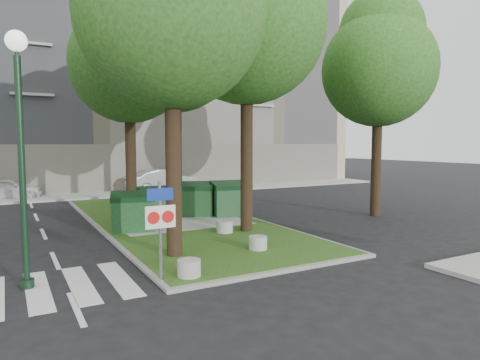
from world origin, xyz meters
TOP-DOWN VIEW (x-y plane):
  - ground at (0.00, 0.00)m, footprint 120.00×120.00m
  - median_island at (0.50, 8.00)m, footprint 6.00×16.00m
  - median_kerb at (0.50, 8.00)m, footprint 6.30×16.30m
  - building_sidewalk at (0.00, 18.50)m, footprint 42.00×3.00m
  - zebra_crossing at (-3.75, 1.50)m, footprint 5.00×3.00m
  - apartment_building at (0.00, 26.00)m, footprint 41.00×12.00m
  - tree_median_near_right at (2.09, 4.56)m, footprint 5.60×5.60m
  - tree_median_mid at (-0.91, 9.06)m, footprint 4.80×4.80m
  - tree_median_far at (2.29, 12.06)m, footprint 5.80×5.80m
  - tree_street_right at (9.09, 5.06)m, footprint 5.00×5.00m
  - dumpster_a at (-1.63, 6.44)m, footprint 1.75×1.42m
  - dumpster_b at (-0.03, 8.68)m, footprint 1.47×1.07m
  - dumpster_c at (1.57, 8.37)m, footprint 1.88×1.62m
  - dumpster_d at (3.00, 7.63)m, footprint 1.81×1.41m
  - bollard_left at (-1.87, 0.50)m, footprint 0.56×0.56m
  - bollard_right at (0.93, 1.93)m, footprint 0.55×0.55m
  - bollard_mid at (1.14, 4.56)m, footprint 0.58×0.58m
  - litter_bin at (2.68, 12.77)m, footprint 0.44×0.44m
  - street_lamp at (-5.30, 1.82)m, footprint 0.46×0.46m
  - traffic_sign_pole at (-2.51, 0.66)m, footprint 0.72×0.08m
  - car_white at (-5.59, 19.30)m, footprint 3.89×1.84m
  - car_silver at (3.50, 18.25)m, footprint 4.89×2.00m

SIDE VIEW (x-z plane):
  - ground at x=0.00m, z-range 0.00..0.00m
  - zebra_crossing at x=-3.75m, z-range 0.00..0.01m
  - median_kerb at x=0.50m, z-range 0.00..0.10m
  - median_island at x=0.50m, z-range 0.00..0.12m
  - building_sidewalk at x=0.00m, z-range 0.00..0.12m
  - bollard_right at x=0.93m, z-range 0.12..0.51m
  - bollard_left at x=-1.87m, z-range 0.12..0.52m
  - bollard_mid at x=1.14m, z-range 0.12..0.54m
  - litter_bin at x=2.68m, z-range 0.12..0.89m
  - car_white at x=-5.59m, z-range 0.00..1.29m
  - dumpster_b at x=-0.03m, z-range 0.09..1.42m
  - car_silver at x=3.50m, z-range 0.00..1.58m
  - dumpster_a at x=-1.63m, z-range 0.09..1.52m
  - dumpster_c at x=1.57m, z-range 0.09..1.57m
  - dumpster_d at x=3.00m, z-range 0.09..1.61m
  - traffic_sign_pole at x=-2.51m, z-range 0.34..2.74m
  - street_lamp at x=-5.30m, z-range 0.74..6.48m
  - tree_median_mid at x=-0.91m, z-range 1.98..11.97m
  - tree_street_right at x=9.09m, z-range 1.95..12.02m
  - tree_median_near_right at x=2.09m, z-range 2.26..13.72m
  - apartment_building at x=0.00m, z-range 0.00..16.00m
  - tree_median_far at x=2.29m, z-range 2.36..14.28m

